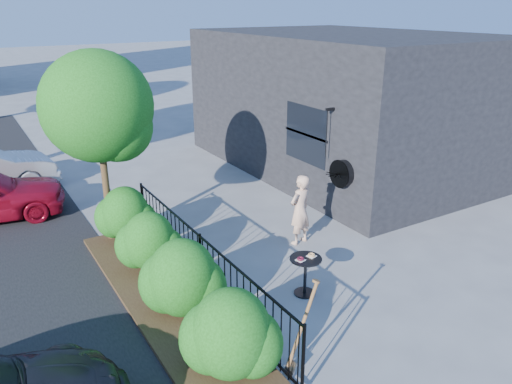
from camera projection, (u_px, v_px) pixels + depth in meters
ground at (273, 268)px, 9.61m from camera, size 120.00×120.00×0.00m
shop_building at (344, 101)px, 15.17m from camera, size 6.22×9.00×4.00m
fence at (201, 262)px, 8.68m from camera, size 0.05×6.05×1.10m
planting_bed at (165, 299)px, 8.53m from camera, size 1.30×6.00×0.08m
shrubs at (166, 261)px, 8.42m from camera, size 1.10×5.60×1.24m
patio_tree at (102, 113)px, 9.75m from camera, size 2.20×2.20×3.94m
cafe_table at (305, 269)px, 8.59m from camera, size 0.56×0.56×0.75m
woman at (300, 210)px, 10.38m from camera, size 0.62×0.48×1.51m
shovel at (300, 333)px, 6.70m from camera, size 0.49×0.18×1.41m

